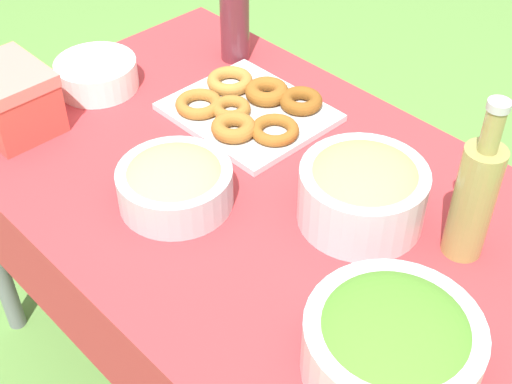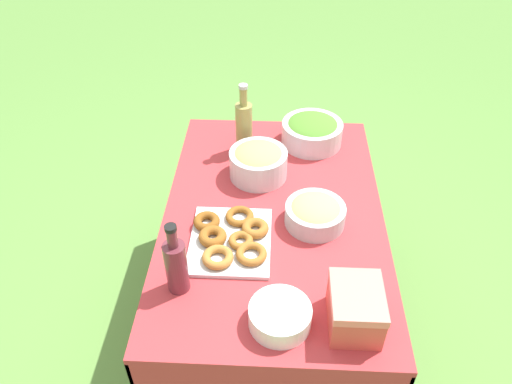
% 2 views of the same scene
% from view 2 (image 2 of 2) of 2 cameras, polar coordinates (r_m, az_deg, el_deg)
% --- Properties ---
extents(ground_plane, '(14.00, 14.00, 0.00)m').
position_cam_2_polar(ground_plane, '(2.54, 1.67, -14.40)').
color(ground_plane, '#609342').
extents(picnic_table, '(1.36, 0.87, 0.72)m').
position_cam_2_polar(picnic_table, '(2.06, 1.99, -4.28)').
color(picnic_table, '#B73338').
rests_on(picnic_table, ground_plane).
extents(salad_bowl, '(0.28, 0.28, 0.13)m').
position_cam_2_polar(salad_bowl, '(2.36, 6.46, 6.96)').
color(salad_bowl, silver).
rests_on(salad_bowl, picnic_table).
extents(pasta_bowl, '(0.23, 0.23, 0.10)m').
position_cam_2_polar(pasta_bowl, '(1.93, 6.82, -2.39)').
color(pasta_bowl, '#B2B7BC').
rests_on(pasta_bowl, picnic_table).
extents(donut_platter, '(0.37, 0.32, 0.05)m').
position_cam_2_polar(donut_platter, '(1.86, -2.85, -5.30)').
color(donut_platter, silver).
rests_on(donut_platter, picnic_table).
extents(plate_stack, '(0.20, 0.20, 0.07)m').
position_cam_2_polar(plate_stack, '(1.62, 2.80, -13.98)').
color(plate_stack, white).
rests_on(plate_stack, picnic_table).
extents(olive_oil_bottle, '(0.08, 0.08, 0.34)m').
position_cam_2_polar(olive_oil_bottle, '(2.26, -1.36, 7.59)').
color(olive_oil_bottle, '#998E4C').
rests_on(olive_oil_bottle, picnic_table).
extents(wine_bottle, '(0.08, 0.08, 0.29)m').
position_cam_2_polar(wine_bottle, '(1.67, -9.07, -8.20)').
color(wine_bottle, maroon).
rests_on(wine_bottle, picnic_table).
extents(bread_bowl, '(0.25, 0.25, 0.14)m').
position_cam_2_polar(bread_bowl, '(2.14, 0.30, 3.51)').
color(bread_bowl, silver).
rests_on(bread_bowl, picnic_table).
extents(cooler_box, '(0.20, 0.16, 0.15)m').
position_cam_2_polar(cooler_box, '(1.62, 11.32, -12.93)').
color(cooler_box, '#E04C42').
rests_on(cooler_box, picnic_table).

